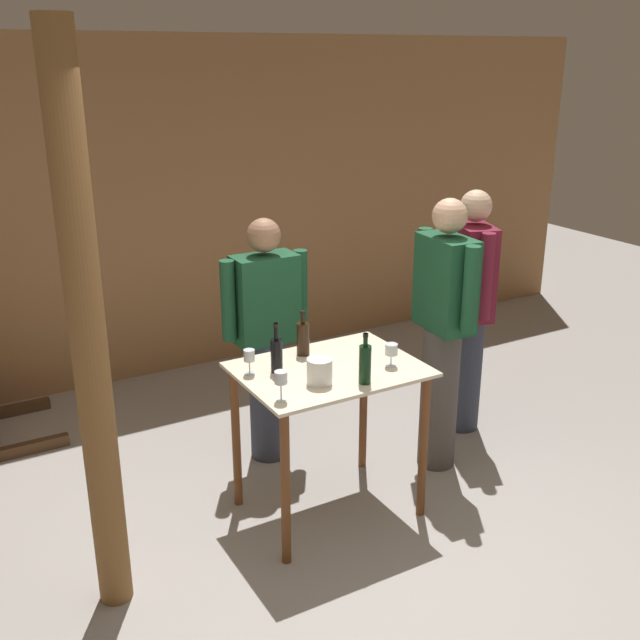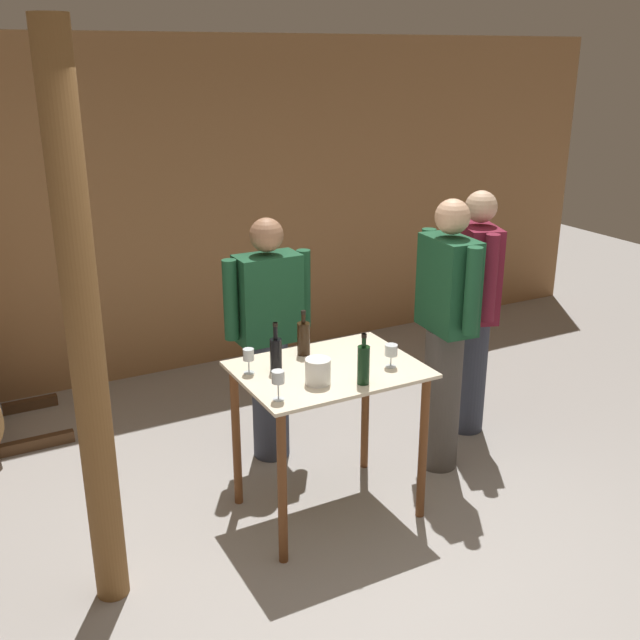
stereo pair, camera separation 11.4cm
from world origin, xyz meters
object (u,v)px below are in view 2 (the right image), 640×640
wine_bottle_center (363,364)px  person_visitor_with_scarf (474,309)px  wine_bottle_left (304,338)px  wine_glass_near_center (278,378)px  wine_glass_near_right (391,351)px  wooden_post (85,342)px  person_host (446,332)px  wine_glass_near_left (248,356)px  ice_bucket (318,371)px  person_visitor_bearded (269,336)px  wine_bottle_far_left (276,353)px

wine_bottle_center → person_visitor_with_scarf: bearing=28.0°
wine_bottle_left → wine_glass_near_center: (-0.38, -0.47, 0.01)m
wine_bottle_left → wine_glass_near_right: 0.52m
wooden_post → wine_bottle_center: wooden_post is taller
wooden_post → person_host: size_ratio=1.54×
wine_bottle_center → wine_glass_near_left: wine_bottle_center is taller
ice_bucket → person_visitor_with_scarf: size_ratio=0.08×
wine_glass_near_center → ice_bucket: size_ratio=1.13×
wooden_post → wine_glass_near_center: 0.95m
ice_bucket → person_host: size_ratio=0.08×
ice_bucket → person_visitor_with_scarf: person_visitor_with_scarf is taller
wine_bottle_center → person_visitor_bearded: person_visitor_bearded is taller
wine_glass_near_center → wine_glass_near_left: bearing=90.1°
wine_glass_near_left → person_visitor_with_scarf: bearing=9.0°
wine_glass_near_left → person_visitor_bearded: (0.39, 0.60, -0.16)m
wine_glass_near_center → person_visitor_with_scarf: person_visitor_with_scarf is taller
wine_glass_near_right → person_visitor_with_scarf: 1.20m
wine_glass_near_left → wine_glass_near_center: wine_glass_near_center is taller
wine_bottle_far_left → wine_bottle_center: bearing=-46.9°
wine_glass_near_center → person_visitor_with_scarf: bearing=20.3°
wine_bottle_left → ice_bucket: bearing=-106.4°
wine_bottle_left → wine_glass_near_center: size_ratio=1.71×
wine_glass_near_right → person_visitor_bearded: size_ratio=0.08×
wine_glass_near_right → person_host: (0.57, 0.25, -0.07)m
person_visitor_with_scarf → wine_glass_near_right: bearing=-151.4°
wooden_post → wine_glass_near_center: (0.88, -0.10, -0.32)m
wine_bottle_far_left → wine_glass_near_center: 0.36m
wine_bottle_center → person_visitor_with_scarf: size_ratio=0.16×
wine_bottle_far_left → person_visitor_bearded: bearing=69.0°
wooden_post → wine_glass_near_left: size_ratio=19.24×
wine_glass_near_left → wine_glass_near_center: (0.00, -0.38, 0.02)m
wine_glass_near_right → person_visitor_bearded: bearing=110.7°
wooden_post → wine_glass_near_center: wooden_post is taller
wine_glass_near_right → person_host: size_ratio=0.07×
wine_glass_near_left → wine_glass_near_right: bearing=-21.8°
wine_bottle_far_left → wine_glass_near_center: bearing=-113.1°
person_visitor_bearded → wine_bottle_far_left: bearing=-111.0°
wine_glass_near_left → person_visitor_with_scarf: person_visitor_with_scarf is taller
wine_bottle_center → person_host: person_host is taller
wine_glass_near_left → person_host: person_host is taller
wine_bottle_far_left → person_host: person_host is taller
wine_bottle_center → person_host: 0.90m
ice_bucket → person_visitor_bearded: size_ratio=0.09×
wine_bottle_center → person_visitor_bearded: 1.03m
wine_bottle_left → wine_bottle_center: wine_bottle_center is taller
wine_glass_near_right → wine_bottle_left: bearing=131.5°
person_visitor_with_scarf → person_visitor_bearded: person_visitor_with_scarf is taller
wine_bottle_far_left → wine_glass_near_center: size_ratio=1.81×
wooden_post → wine_bottle_left: bearing=16.4°
wine_bottle_far_left → wine_glass_near_center: (-0.14, -0.33, 0.01)m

